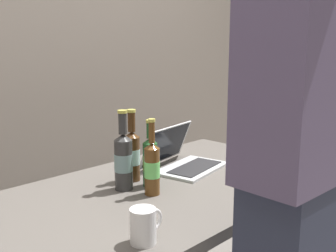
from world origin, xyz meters
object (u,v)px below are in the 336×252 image
Objects in this scene: laptop at (182,159)px; beer_bottle_amber at (132,154)px; beer_bottle_green at (123,159)px; coffee_mug at (144,225)px; beer_bottle_brown at (150,160)px; person_figure at (301,183)px; beer_bottle_dark at (152,167)px.

laptop is 0.30m from beer_bottle_amber.
coffee_mug is (-0.25, -0.39, -0.07)m from beer_bottle_green.
beer_bottle_green reaches higher than laptop.
person_figure is at bearing -95.97° from beer_bottle_brown.
beer_bottle_dark is (0.04, -0.12, -0.01)m from beer_bottle_green.
beer_bottle_dark is at bearing -128.95° from beer_bottle_brown.
beer_bottle_dark is at bearing -72.08° from beer_bottle_green.
beer_bottle_brown is 0.70m from person_figure.
coffee_mug is at bearing -135.43° from beer_bottle_brown.
beer_bottle_dark is at bearing -155.97° from laptop.
beer_bottle_amber is at bearing 72.85° from beer_bottle_dark.
person_figure is at bearing -50.86° from coffee_mug.
beer_bottle_amber is at bearing 92.53° from beer_bottle_brown.
beer_bottle_green is at bearing -148.35° from beer_bottle_amber.
beer_bottle_amber is 0.58m from coffee_mug.
beer_bottle_green is 0.13m from beer_bottle_dark.
beer_bottle_dark is 0.62m from person_figure.
beer_bottle_dark reaches higher than beer_bottle_brown.
beer_bottle_brown is 0.50m from coffee_mug.
beer_bottle_green is 1.05× the size of beer_bottle_amber.
coffee_mug is (-0.63, -0.42, 0.01)m from laptop.
beer_bottle_dark is 1.08× the size of beer_bottle_brown.
beer_bottle_amber is (0.10, 0.06, -0.01)m from beer_bottle_green.
person_figure reaches higher than beer_bottle_amber.
person_figure is at bearing -90.99° from beer_bottle_dark.
beer_bottle_green reaches higher than coffee_mug.
beer_bottle_green is (-0.38, -0.03, 0.08)m from laptop.
beer_bottle_amber reaches higher than laptop.
person_figure is (-0.07, -0.69, 0.09)m from beer_bottle_brown.
beer_bottle_amber is 0.16× the size of person_figure.
person_figure is at bearing -114.82° from laptop.
coffee_mug is at bearing 129.14° from person_figure.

